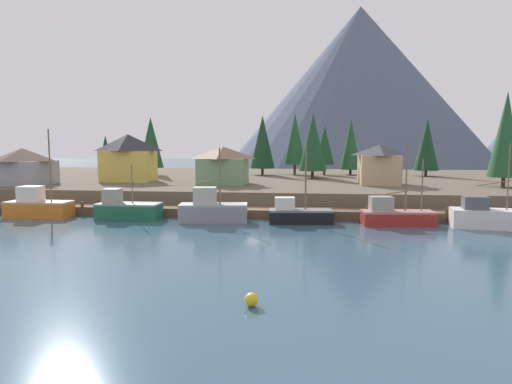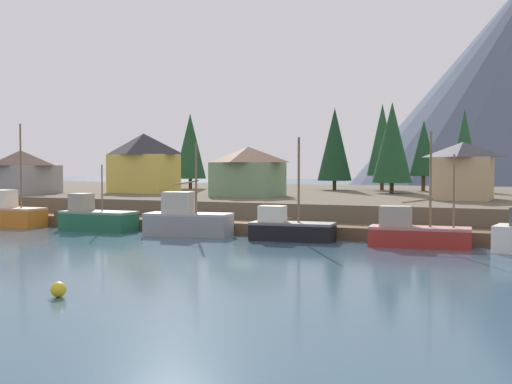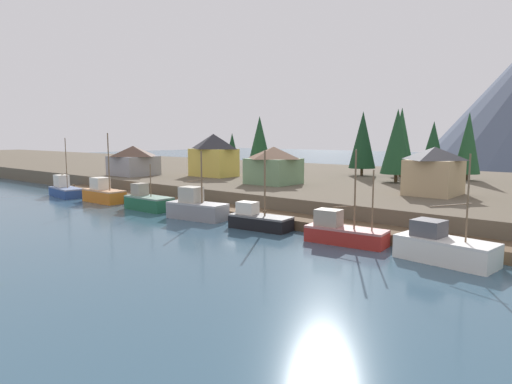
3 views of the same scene
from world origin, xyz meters
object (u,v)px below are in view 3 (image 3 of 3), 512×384
fishing_boat_black (259,220)px  conifer_near_left (232,147)px  fishing_boat_red (343,232)px  fishing_boat_blue (65,190)px  house_yellow (214,155)px  conifer_near_right (363,140)px  fishing_boat_orange (103,193)px  house_green (274,165)px  fishing_boat_grey (196,208)px  house_grey (133,160)px  conifer_back_left (433,144)px  fishing_boat_green (148,202)px  conifer_mid_left (260,140)px  fishing_boat_white (444,248)px  house_tan (434,170)px  conifer_back_right (468,143)px  conifer_centre (401,136)px  conifer_far_left (397,141)px

fishing_boat_black → conifer_near_left: 54.26m
fishing_boat_red → fishing_boat_blue: bearing=174.4°
house_yellow → conifer_near_right: bearing=43.4°
fishing_boat_orange → house_green: 24.72m
fishing_boat_grey → house_grey: size_ratio=1.05×
conifer_near_left → conifer_back_left: bearing=2.8°
house_green → conifer_near_right: 21.38m
fishing_boat_grey → fishing_boat_red: bearing=-7.2°
fishing_boat_green → conifer_mid_left: size_ratio=0.63×
fishing_boat_white → fishing_boat_black: bearing=-174.2°
house_tan → house_yellow: (-37.48, 0.54, 0.81)m
fishing_boat_white → conifer_near_left: 68.89m
house_green → conifer_back_left: size_ratio=0.74×
conifer_back_right → house_tan: bearing=-83.9°
fishing_boat_orange → house_tan: fishing_boat_orange is taller
conifer_back_left → fishing_boat_red: bearing=-81.1°
fishing_boat_orange → conifer_back_right: 55.67m
fishing_boat_green → house_tan: size_ratio=1.01×
fishing_boat_black → conifer_back_right: size_ratio=0.76×
fishing_boat_orange → fishing_boat_green: fishing_boat_orange is taller
house_grey → fishing_boat_orange: bearing=-50.6°
house_yellow → conifer_back_left: bearing=32.9°
house_green → conifer_back_right: bearing=50.3°
conifer_near_right → conifer_centre: size_ratio=0.96×
house_tan → conifer_mid_left: bearing=159.3°
conifer_near_right → conifer_near_left: bearing=-179.5°
fishing_boat_black → conifer_far_left: size_ratio=0.74×
house_yellow → fishing_boat_white: bearing=-24.2°
fishing_boat_orange → conifer_centre: size_ratio=0.84×
fishing_boat_green → fishing_boat_white: (37.06, -0.48, 0.02)m
fishing_boat_blue → conifer_back_left: (42.73, 39.83, 7.02)m
fishing_boat_orange → fishing_boat_white: size_ratio=1.19×
conifer_near_left → conifer_mid_left: (10.43, -3.25, 1.74)m
conifer_mid_left → conifer_centre: (26.32, 5.79, 0.69)m
fishing_boat_blue → fishing_boat_grey: 30.17m
house_green → conifer_mid_left: (-17.07, 17.33, 3.35)m
fishing_boat_red → house_grey: size_ratio=1.12×
conifer_back_left → conifer_centre: (-5.57, 0.47, 1.20)m
house_tan → conifer_back_left: bearing=109.7°
house_green → house_yellow: size_ratio=0.86×
fishing_boat_green → conifer_near_right: size_ratio=0.61×
fishing_boat_white → conifer_back_right: 42.86m
fishing_boat_black → conifer_centre: bearing=87.0°
fishing_boat_grey → conifer_centre: (6.99, 40.28, 8.00)m
conifer_near_right → conifer_mid_left: 20.66m
conifer_far_left → conifer_mid_left: bearing=172.8°
house_tan → conifer_near_left: 52.73m
conifer_near_left → conifer_near_right: (30.79, 0.26, 1.85)m
fishing_boat_grey → fishing_boat_white: bearing=-8.2°
conifer_near_left → conifer_centre: (36.75, 2.55, 2.43)m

